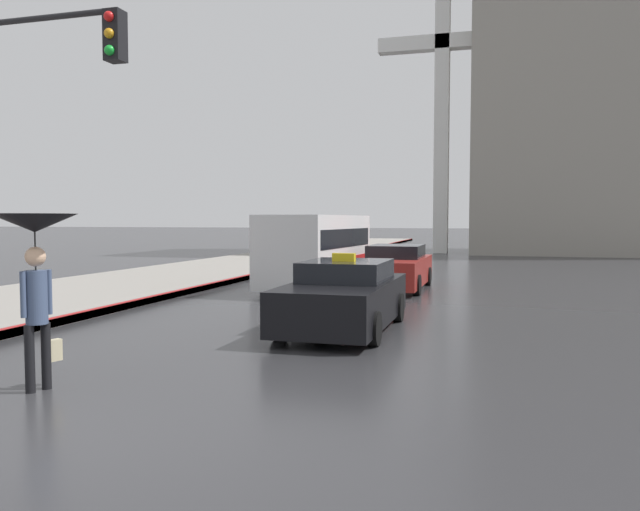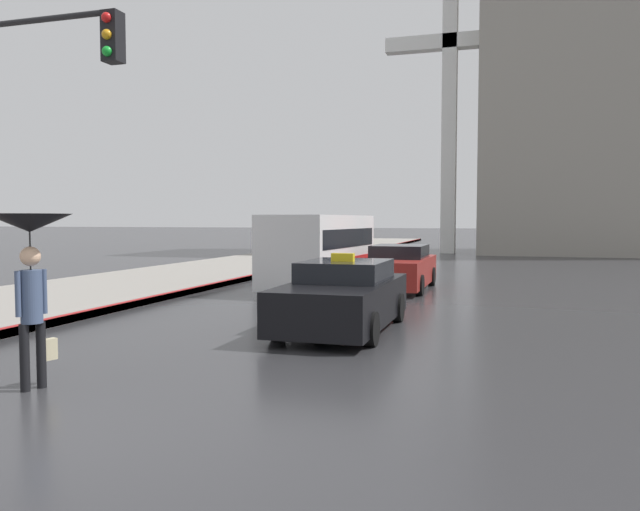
# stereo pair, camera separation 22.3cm
# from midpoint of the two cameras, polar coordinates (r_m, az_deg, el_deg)

# --- Properties ---
(ground_plane) EXTENTS (300.00, 300.00, 0.00)m
(ground_plane) POSITION_cam_midpoint_polar(r_m,az_deg,el_deg) (6.57, -24.80, -16.27)
(ground_plane) COLOR #2D2D30
(taxi) EXTENTS (1.91, 4.33, 1.51)m
(taxi) POSITION_cam_midpoint_polar(r_m,az_deg,el_deg) (12.23, 1.70, -3.83)
(taxi) COLOR black
(taxi) RESTS_ON ground_plane
(sedan_red) EXTENTS (1.91, 4.56, 1.37)m
(sedan_red) POSITION_cam_midpoint_polar(r_m,az_deg,el_deg) (19.49, 6.57, -1.16)
(sedan_red) COLOR maroon
(sedan_red) RESTS_ON ground_plane
(ambulance_van) EXTENTS (2.35, 5.32, 2.30)m
(ambulance_van) POSITION_cam_midpoint_polar(r_m,az_deg,el_deg) (19.24, -0.70, 0.66)
(ambulance_van) COLOR silver
(ambulance_van) RESTS_ON ground_plane
(pedestrian_with_umbrella) EXTENTS (1.03, 1.03, 2.24)m
(pedestrian_with_umbrella) POSITION_cam_midpoint_polar(r_m,az_deg,el_deg) (8.62, -25.26, 0.67)
(pedestrian_with_umbrella) COLOR black
(pedestrian_with_umbrella) RESTS_ON ground_plane
(traffic_light) EXTENTS (3.26, 0.38, 5.77)m
(traffic_light) POSITION_cam_midpoint_polar(r_m,az_deg,el_deg) (11.84, -26.04, 11.82)
(traffic_light) COLOR black
(traffic_light) RESTS_ON ground_plane
(building_tower_near) EXTENTS (14.37, 9.45, 28.08)m
(building_tower_near) POSITION_cam_midpoint_polar(r_m,az_deg,el_deg) (45.03, 23.49, 18.33)
(building_tower_near) COLOR gray
(building_tower_near) RESTS_ON ground_plane
(monument_cross) EXTENTS (8.17, 0.90, 18.58)m
(monument_cross) POSITION_cam_midpoint_polar(r_m,az_deg,el_deg) (41.76, 10.95, 14.82)
(monument_cross) COLOR white
(monument_cross) RESTS_ON ground_plane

